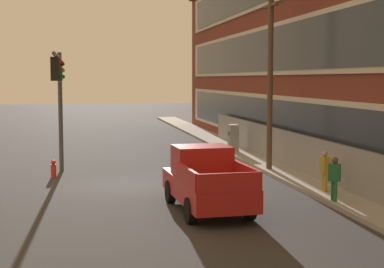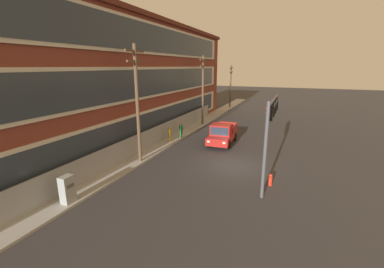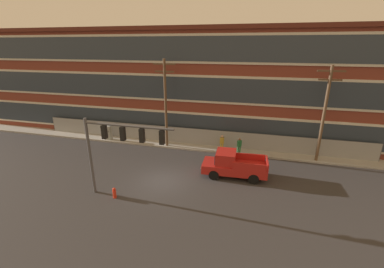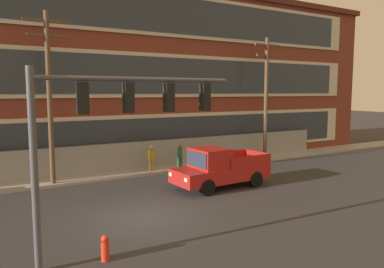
{
  "view_description": "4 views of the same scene",
  "coord_description": "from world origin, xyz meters",
  "px_view_note": "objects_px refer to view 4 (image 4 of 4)",
  "views": [
    {
      "loc": [
        23.97,
        -1.77,
        4.35
      ],
      "look_at": [
        2.66,
        2.3,
        2.31
      ],
      "focal_mm": 55.0,
      "sensor_mm": 36.0,
      "label": 1
    },
    {
      "loc": [
        -18.11,
        -3.96,
        7.34
      ],
      "look_at": [
        2.13,
        4.23,
        1.56
      ],
      "focal_mm": 24.0,
      "sensor_mm": 36.0,
      "label": 2
    },
    {
      "loc": [
        6.71,
        -16.56,
        10.12
      ],
      "look_at": [
        1.51,
        3.41,
        2.91
      ],
      "focal_mm": 24.0,
      "sensor_mm": 36.0,
      "label": 3
    },
    {
      "loc": [
        -5.48,
        -13.21,
        4.9
      ],
      "look_at": [
        4.1,
        3.15,
        2.75
      ],
      "focal_mm": 35.0,
      "sensor_mm": 36.0,
      "label": 4
    }
  ],
  "objects_px": {
    "utility_pole_midblock": "(266,94)",
    "pedestrian_by_fence": "(151,157)",
    "pedestrian_near_cabinet": "(180,156)",
    "utility_pole_near_corner": "(49,92)",
    "pickup_truck_red": "(219,169)",
    "fire_hydrant": "(105,248)",
    "traffic_signal_mast": "(113,116)"
  },
  "relations": [
    {
      "from": "traffic_signal_mast",
      "to": "utility_pole_near_corner",
      "type": "xyz_separation_m",
      "value": [
        -0.13,
        9.55,
        0.69
      ]
    },
    {
      "from": "utility_pole_near_corner",
      "to": "pedestrian_near_cabinet",
      "type": "relative_size",
      "value": 5.26
    },
    {
      "from": "traffic_signal_mast",
      "to": "pedestrian_near_cabinet",
      "type": "height_order",
      "value": "traffic_signal_mast"
    },
    {
      "from": "utility_pole_near_corner",
      "to": "pedestrian_by_fence",
      "type": "bearing_deg",
      "value": 2.82
    },
    {
      "from": "utility_pole_near_corner",
      "to": "pickup_truck_red",
      "type": "bearing_deg",
      "value": -32.19
    },
    {
      "from": "pedestrian_near_cabinet",
      "to": "fire_hydrant",
      "type": "xyz_separation_m",
      "value": [
        -7.75,
        -9.73,
        -0.59
      ]
    },
    {
      "from": "pedestrian_near_cabinet",
      "to": "pedestrian_by_fence",
      "type": "relative_size",
      "value": 1.0
    },
    {
      "from": "pickup_truck_red",
      "to": "utility_pole_midblock",
      "type": "bearing_deg",
      "value": 32.85
    },
    {
      "from": "utility_pole_near_corner",
      "to": "fire_hydrant",
      "type": "relative_size",
      "value": 11.4
    },
    {
      "from": "pedestrian_by_fence",
      "to": "pedestrian_near_cabinet",
      "type": "bearing_deg",
      "value": -13.02
    },
    {
      "from": "utility_pole_near_corner",
      "to": "pedestrian_near_cabinet",
      "type": "height_order",
      "value": "utility_pole_near_corner"
    },
    {
      "from": "utility_pole_midblock",
      "to": "pedestrian_by_fence",
      "type": "distance_m",
      "value": 9.47
    },
    {
      "from": "pedestrian_by_fence",
      "to": "utility_pole_midblock",
      "type": "bearing_deg",
      "value": -1.84
    },
    {
      "from": "traffic_signal_mast",
      "to": "pedestrian_by_fence",
      "type": "distance_m",
      "value": 11.74
    },
    {
      "from": "pickup_truck_red",
      "to": "fire_hydrant",
      "type": "xyz_separation_m",
      "value": [
        -7.6,
        -5.26,
        -0.59
      ]
    },
    {
      "from": "fire_hydrant",
      "to": "pedestrian_near_cabinet",
      "type": "bearing_deg",
      "value": 51.46
    },
    {
      "from": "utility_pole_midblock",
      "to": "pedestrian_near_cabinet",
      "type": "relative_size",
      "value": 5.09
    },
    {
      "from": "pickup_truck_red",
      "to": "pedestrian_by_fence",
      "type": "bearing_deg",
      "value": 108.17
    },
    {
      "from": "utility_pole_near_corner",
      "to": "utility_pole_midblock",
      "type": "height_order",
      "value": "utility_pole_near_corner"
    },
    {
      "from": "fire_hydrant",
      "to": "utility_pole_near_corner",
      "type": "bearing_deg",
      "value": 88.19
    },
    {
      "from": "pedestrian_by_fence",
      "to": "utility_pole_near_corner",
      "type": "bearing_deg",
      "value": -177.18
    },
    {
      "from": "utility_pole_near_corner",
      "to": "pedestrian_near_cabinet",
      "type": "distance_m",
      "value": 8.4
    },
    {
      "from": "pickup_truck_red",
      "to": "pedestrian_by_fence",
      "type": "relative_size",
      "value": 3.09
    },
    {
      "from": "traffic_signal_mast",
      "to": "pedestrian_near_cabinet",
      "type": "relative_size",
      "value": 3.7
    },
    {
      "from": "utility_pole_midblock",
      "to": "fire_hydrant",
      "type": "height_order",
      "value": "utility_pole_midblock"
    },
    {
      "from": "pedestrian_near_cabinet",
      "to": "pickup_truck_red",
      "type": "bearing_deg",
      "value": -91.9
    },
    {
      "from": "pickup_truck_red",
      "to": "utility_pole_near_corner",
      "type": "relative_size",
      "value": 0.59
    },
    {
      "from": "utility_pole_midblock",
      "to": "pedestrian_near_cabinet",
      "type": "xyz_separation_m",
      "value": [
        -6.96,
        -0.12,
        -3.73
      ]
    },
    {
      "from": "pedestrian_near_cabinet",
      "to": "traffic_signal_mast",
      "type": "bearing_deg",
      "value": -127.8
    },
    {
      "from": "pedestrian_near_cabinet",
      "to": "pedestrian_by_fence",
      "type": "distance_m",
      "value": 1.79
    },
    {
      "from": "traffic_signal_mast",
      "to": "pickup_truck_red",
      "type": "bearing_deg",
      "value": 34.71
    },
    {
      "from": "utility_pole_near_corner",
      "to": "fire_hydrant",
      "type": "xyz_separation_m",
      "value": [
        -0.31,
        -9.85,
        -4.5
      ]
    }
  ]
}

